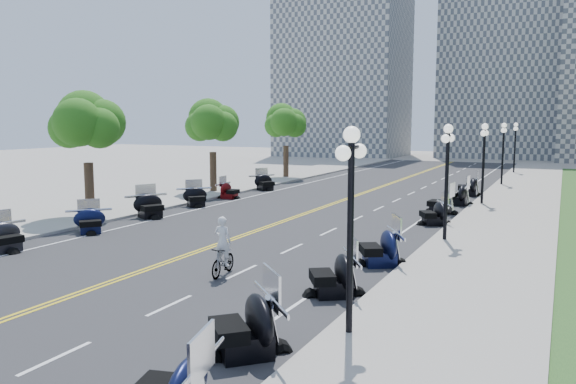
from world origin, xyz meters
The scene contains 50 objects.
ground centered at (0.00, 0.00, 0.00)m, with size 160.00×160.00×0.00m, color gray.
road centered at (0.00, 10.00, 0.00)m, with size 16.00×90.00×0.01m, color #333335.
centerline_yellow_a centered at (-0.12, 10.00, 0.01)m, with size 0.12×90.00×0.00m, color yellow.
centerline_yellow_b centered at (0.12, 10.00, 0.01)m, with size 0.12×90.00×0.00m, color yellow.
edge_line_north centered at (6.40, 10.00, 0.01)m, with size 0.12×90.00×0.00m, color white.
edge_line_south centered at (-6.40, 10.00, 0.01)m, with size 0.12×90.00×0.00m, color white.
lane_dash_3 centered at (3.20, -12.00, 0.01)m, with size 0.12×2.00×0.00m, color white.
lane_dash_4 centered at (3.20, -8.00, 0.01)m, with size 0.12×2.00×0.00m, color white.
lane_dash_5 centered at (3.20, -4.00, 0.01)m, with size 0.12×2.00×0.00m, color white.
lane_dash_6 centered at (3.20, 0.00, 0.01)m, with size 0.12×2.00×0.00m, color white.
lane_dash_7 centered at (3.20, 4.00, 0.01)m, with size 0.12×2.00×0.00m, color white.
lane_dash_8 centered at (3.20, 8.00, 0.01)m, with size 0.12×2.00×0.00m, color white.
lane_dash_9 centered at (3.20, 12.00, 0.01)m, with size 0.12×2.00×0.00m, color white.
lane_dash_10 centered at (3.20, 16.00, 0.01)m, with size 0.12×2.00×0.00m, color white.
lane_dash_11 centered at (3.20, 20.00, 0.01)m, with size 0.12×2.00×0.00m, color white.
lane_dash_12 centered at (3.20, 24.00, 0.01)m, with size 0.12×2.00×0.00m, color white.
lane_dash_13 centered at (3.20, 28.00, 0.01)m, with size 0.12×2.00×0.00m, color white.
lane_dash_14 centered at (3.20, 32.00, 0.01)m, with size 0.12×2.00×0.00m, color white.
lane_dash_15 centered at (3.20, 36.00, 0.01)m, with size 0.12×2.00×0.00m, color white.
lane_dash_16 centered at (3.20, 40.00, 0.01)m, with size 0.12×2.00×0.00m, color white.
lane_dash_17 centered at (3.20, 44.00, 0.01)m, with size 0.12×2.00×0.00m, color white.
lane_dash_18 centered at (3.20, 48.00, 0.01)m, with size 0.12×2.00×0.00m, color white.
lane_dash_19 centered at (3.20, 52.00, 0.01)m, with size 0.12×2.00×0.00m, color white.
sidewalk_north centered at (10.50, 10.00, 0.07)m, with size 5.00×90.00×0.15m, color #9E9991.
sidewalk_south centered at (-10.50, 10.00, 0.07)m, with size 5.00×90.00×0.15m, color #9E9991.
distant_block_a centered at (-18.00, 62.00, 13.00)m, with size 18.00×14.00×26.00m, color gray.
distant_block_b centered at (4.00, 68.00, 15.00)m, with size 16.00×12.00×30.00m, color gray.
street_lamp_1 centered at (8.60, -8.00, 2.60)m, with size 0.50×1.20×4.90m, color black, non-canonical shape.
street_lamp_2 centered at (8.60, 4.00, 2.60)m, with size 0.50×1.20×4.90m, color black, non-canonical shape.
street_lamp_3 centered at (8.60, 16.00, 2.60)m, with size 0.50×1.20×4.90m, color black, non-canonical shape.
street_lamp_4 centered at (8.60, 28.00, 2.60)m, with size 0.50×1.20×4.90m, color black, non-canonical shape.
street_lamp_5 centered at (8.60, 40.00, 2.60)m, with size 0.50×1.20×4.90m, color black, non-canonical shape.
tree_2 centered at (-10.00, 2.00, 4.75)m, with size 4.80×4.80×9.20m, color #235619, non-canonical shape.
tree_3 centered at (-10.00, 14.00, 4.75)m, with size 4.80×4.80×9.20m, color #235619, non-canonical shape.
tree_4 centered at (-10.00, 26.00, 4.75)m, with size 4.80×4.80×9.20m, color #235619, non-canonical shape.
motorcycle_n_3 centered at (6.86, -10.00, 0.78)m, with size 2.22×2.22×1.56m, color black, non-canonical shape.
motorcycle_n_4 centered at (7.02, -5.08, 0.72)m, with size 2.06×2.06×1.44m, color black, non-canonical shape.
motorcycle_n_5 centered at (7.22, -1.00, 0.74)m, with size 2.12×2.12×1.49m, color black, non-canonical shape.
motorcycle_n_7 centered at (7.30, 8.03, 0.68)m, with size 1.93×1.93×1.35m, color black, non-canonical shape.
motorcycle_n_8 centered at (6.91, 11.81, 0.73)m, with size 2.08×2.08×1.46m, color black, non-canonical shape.
motorcycle_n_9 centered at (7.18, 15.51, 0.76)m, with size 2.18×2.18×1.53m, color black, non-canonical shape.
motorcycle_n_10 centered at (7.11, 20.37, 0.75)m, with size 2.14×2.14×1.50m, color black, non-canonical shape.
motorcycle_s_4 centered at (-6.94, -5.53, 0.66)m, with size 1.90×1.90×1.33m, color black, non-canonical shape.
motorcycle_s_5 centered at (-6.74, -1.23, 0.63)m, with size 1.81×1.81×1.26m, color black, non-canonical shape.
motorcycle_s_6 centered at (-7.00, 3.35, 0.73)m, with size 2.07×2.07×1.45m, color black, non-canonical shape.
motorcycle_s_7 centered at (-7.15, 7.81, 0.66)m, with size 1.89×1.89×1.32m, color black, non-canonical shape.
motorcycle_s_8 centered at (-7.23, 11.78, 0.62)m, with size 1.77×1.77×1.24m, color #590A0C, non-canonical shape.
motorcycle_s_9 centered at (-7.30, 16.99, 0.68)m, with size 1.93×1.93×1.35m, color black, non-canonical shape.
bicycle centered at (2.86, -4.68, 0.51)m, with size 0.48×1.71×1.03m, color #A51414.
cyclist_rider centered at (2.86, -4.68, 1.88)m, with size 0.62×0.41×1.70m, color silver.
Camera 1 is at (13.04, -20.35, 5.20)m, focal length 35.00 mm.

